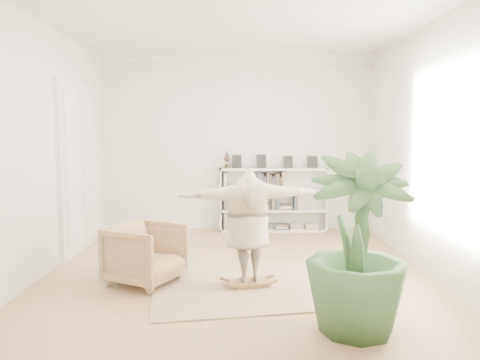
% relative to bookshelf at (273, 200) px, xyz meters
% --- Properties ---
extents(floor, '(6.00, 6.00, 0.00)m').
position_rel_bookshelf_xyz_m(floor, '(-0.74, -2.82, -0.64)').
color(floor, '#9D7D51').
rests_on(floor, ground).
extents(room_shell, '(6.00, 6.00, 6.00)m').
position_rel_bookshelf_xyz_m(room_shell, '(-0.74, 0.12, 2.87)').
color(room_shell, silver).
rests_on(room_shell, floor).
extents(doors, '(0.09, 1.78, 2.92)m').
position_rel_bookshelf_xyz_m(doors, '(-3.45, -1.52, 0.76)').
color(doors, white).
rests_on(doors, floor).
extents(bookshelf, '(2.20, 0.35, 1.64)m').
position_rel_bookshelf_xyz_m(bookshelf, '(0.00, 0.00, 0.00)').
color(bookshelf, silver).
rests_on(bookshelf, floor).
extents(armchair, '(1.17, 1.16, 0.80)m').
position_rel_bookshelf_xyz_m(armchair, '(-1.98, -3.32, -0.23)').
color(armchair, tan).
rests_on(armchair, floor).
extents(rug, '(2.79, 2.38, 0.02)m').
position_rel_bookshelf_xyz_m(rug, '(-0.59, -3.51, -0.63)').
color(rug, tan).
rests_on(rug, floor).
extents(rocker_board, '(0.55, 0.38, 0.11)m').
position_rel_bookshelf_xyz_m(rocker_board, '(-0.59, -3.51, -0.57)').
color(rocker_board, brown).
rests_on(rocker_board, rug).
extents(person, '(1.89, 0.79, 1.49)m').
position_rel_bookshelf_xyz_m(person, '(-0.59, -3.51, 0.24)').
color(person, '#BBA88C').
rests_on(person, rocker_board).
extents(houseplant, '(1.05, 1.05, 1.84)m').
position_rel_bookshelf_xyz_m(houseplant, '(0.47, -4.89, 0.29)').
color(houseplant, '#34582C').
rests_on(houseplant, floor).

